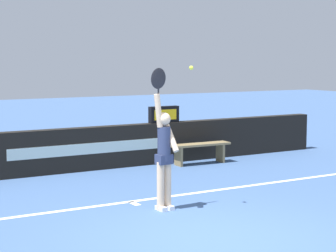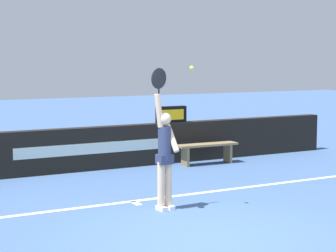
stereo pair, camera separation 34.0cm
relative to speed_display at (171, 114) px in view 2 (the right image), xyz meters
name	(u,v)px [view 2 (the right image)]	position (x,y,z in m)	size (l,w,h in m)	color
ground_plane	(210,240)	(-2.49, -5.71, -1.17)	(60.00, 60.00, 0.00)	#3E5C8B
court_lines	(221,246)	(-2.49, -6.00, -1.17)	(10.56, 5.85, 0.00)	white
back_wall	(72,150)	(-2.49, 0.00, -0.68)	(13.93, 0.29, 0.97)	black
speed_display	(171,114)	(0.00, 0.00, 0.00)	(0.76, 0.17, 0.39)	black
tennis_player	(164,152)	(-2.26, -3.94, -0.20)	(0.44, 0.37, 2.37)	beige
tennis_ball	(192,68)	(-1.92, -4.23, 1.18)	(0.07, 0.07, 0.07)	#D2DB38
courtside_bench_near	(207,149)	(0.65, -0.60, -0.79)	(1.54, 0.42, 0.49)	olive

